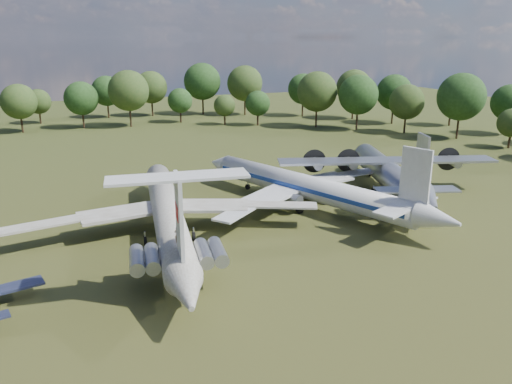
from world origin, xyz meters
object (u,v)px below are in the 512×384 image
object	(u,v)px
tu104_jet	(307,191)
person_on_il62	(177,235)
il62_airliner	(168,218)
an12_transport	(388,177)

from	to	relation	value
tu104_jet	person_on_il62	world-z (taller)	person_on_il62
tu104_jet	person_on_il62	distance (m)	28.63
il62_airliner	person_on_il62	distance (m)	13.88
an12_transport	il62_airliner	bearing A→B (deg)	-152.90
person_on_il62	tu104_jet	bearing A→B (deg)	-110.24
an12_transport	person_on_il62	distance (m)	42.35
il62_airliner	tu104_jet	size ratio (longest dim) A/B	1.04
il62_airliner	person_on_il62	xyz separation A→B (m)	(-1.30, -13.44, 3.22)
person_on_il62	il62_airliner	bearing A→B (deg)	-65.13
il62_airliner	tu104_jet	bearing A→B (deg)	18.07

